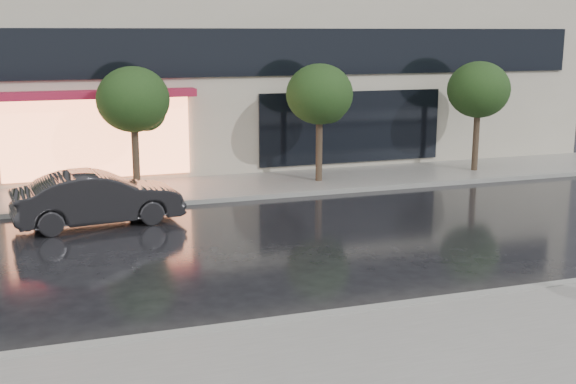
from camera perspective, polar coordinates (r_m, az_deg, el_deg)
name	(u,v)px	position (r m, az deg, el deg)	size (l,w,h in m)	color
ground	(358,294)	(14.19, 5.54, -8.06)	(120.00, 120.00, 0.00)	black
sidewalk_near	(445,363)	(11.51, 12.29, -13.03)	(60.00, 4.50, 0.12)	slate
sidewalk_far	(230,187)	(23.54, -4.62, 0.42)	(60.00, 3.50, 0.12)	slate
curb_near	(380,309)	(13.32, 7.31, -9.18)	(60.00, 0.25, 0.14)	gray
curb_far	(244,198)	(21.88, -3.51, -0.46)	(60.00, 0.25, 0.14)	gray
tree_mid_west	(135,102)	(22.38, -11.98, 6.98)	(2.20, 2.20, 3.99)	#33261C
tree_mid_east	(321,96)	(23.81, 2.62, 7.56)	(2.20, 2.20, 3.99)	#33261C
tree_far_east	(480,92)	(26.56, 14.90, 7.67)	(2.20, 2.20, 3.99)	#33261C
parked_car	(98,198)	(19.55, -14.77, -0.49)	(1.51, 4.33, 1.43)	black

